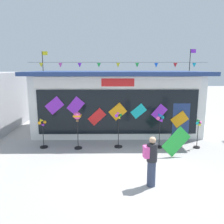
{
  "coord_description": "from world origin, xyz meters",
  "views": [
    {
      "loc": [
        -0.83,
        -7.87,
        3.82
      ],
      "look_at": [
        -0.7,
        3.28,
        1.6
      ],
      "focal_mm": 35.53,
      "sensor_mm": 36.0,
      "label": 1
    }
  ],
  "objects": [
    {
      "name": "wind_spinner_far_left",
      "position": [
        -4.04,
        2.43,
        0.81
      ],
      "size": [
        0.38,
        0.38,
        1.45
      ],
      "color": "black",
      "rests_on": "ground_plane"
    },
    {
      "name": "kite_shop_building",
      "position": [
        -0.39,
        5.7,
        1.84
      ],
      "size": [
        9.76,
        5.15,
        4.94
      ],
      "color": "silver",
      "rests_on": "ground_plane"
    },
    {
      "name": "display_kite_on_ground",
      "position": [
        2.08,
        1.32,
        0.67
      ],
      "size": [
        1.33,
        0.26,
        1.33
      ],
      "primitive_type": "cube",
      "rotation": [
        -0.19,
        0.79,
        0.0
      ],
      "color": "green",
      "rests_on": "ground_plane"
    },
    {
      "name": "wind_spinner_left",
      "position": [
        -2.34,
        2.3,
        1.39
      ],
      "size": [
        0.37,
        0.37,
        1.79
      ],
      "color": "black",
      "rests_on": "ground_plane"
    },
    {
      "name": "person_mid_plaza",
      "position": [
        0.52,
        -1.17,
        0.89
      ],
      "size": [
        0.47,
        0.34,
        1.68
      ],
      "rotation": [
        0.0,
        0.0,
        1.71
      ],
      "color": "#333D56",
      "rests_on": "ground_plane"
    },
    {
      "name": "wind_spinner_center_right",
      "position": [
        1.59,
        2.37,
        1.17
      ],
      "size": [
        0.43,
        0.33,
        1.71
      ],
      "color": "black",
      "rests_on": "ground_plane"
    },
    {
      "name": "wind_spinner_center_left",
      "position": [
        -0.4,
        2.44,
        0.99
      ],
      "size": [
        0.39,
        0.39,
        1.78
      ],
      "color": "black",
      "rests_on": "ground_plane"
    },
    {
      "name": "ground_plane",
      "position": [
        0.0,
        0.0,
        0.0
      ],
      "size": [
        80.0,
        80.0,
        0.0
      ],
      "primitive_type": "plane",
      "color": "#9E9B99"
    },
    {
      "name": "wind_spinner_right",
      "position": [
        3.42,
        2.3,
        0.88
      ],
      "size": [
        0.34,
        0.31,
        1.44
      ],
      "color": "black",
      "rests_on": "ground_plane"
    }
  ]
}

